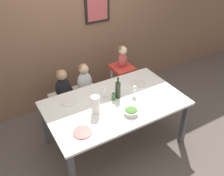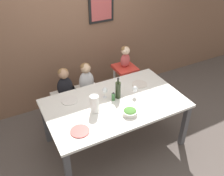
{
  "view_description": "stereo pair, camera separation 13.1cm",
  "coord_description": "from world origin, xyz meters",
  "px_view_note": "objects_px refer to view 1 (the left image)",
  "views": [
    {
      "loc": [
        -1.36,
        -2.25,
        2.74
      ],
      "look_at": [
        0.0,
        0.08,
        0.91
      ],
      "focal_mm": 40.0,
      "sensor_mm": 36.0,
      "label": 1
    },
    {
      "loc": [
        -1.25,
        -2.31,
        2.74
      ],
      "look_at": [
        0.0,
        0.08,
        0.91
      ],
      "focal_mm": 40.0,
      "sensor_mm": 36.0,
      "label": 2
    }
  ],
  "objects_px": {
    "person_baby_right": "(122,55)",
    "dinner_plate_back_right": "(138,83)",
    "wine_bottle": "(118,90)",
    "salad_bowl_large": "(131,111)",
    "person_child_left": "(63,84)",
    "chair_far_center": "(85,95)",
    "dinner_plate_back_left": "(69,102)",
    "chair_right_highchair": "(122,74)",
    "dinner_plate_front_left": "(82,132)",
    "wine_glass_far": "(105,91)",
    "chair_far_left": "(65,101)",
    "wine_glass_near": "(134,89)",
    "paper_towel_roll": "(96,105)",
    "person_child_center": "(84,77)"
  },
  "relations": [
    {
      "from": "wine_bottle",
      "to": "dinner_plate_back_right",
      "type": "distance_m",
      "value": 0.47
    },
    {
      "from": "person_baby_right",
      "to": "paper_towel_roll",
      "type": "relative_size",
      "value": 1.54
    },
    {
      "from": "chair_far_left",
      "to": "paper_towel_roll",
      "type": "height_order",
      "value": "paper_towel_roll"
    },
    {
      "from": "chair_right_highchair",
      "to": "wine_glass_far",
      "type": "xyz_separation_m",
      "value": [
        -0.68,
        -0.64,
        0.28
      ]
    },
    {
      "from": "person_child_left",
      "to": "dinner_plate_front_left",
      "type": "distance_m",
      "value": 1.12
    },
    {
      "from": "paper_towel_roll",
      "to": "dinner_plate_back_left",
      "type": "distance_m",
      "value": 0.43
    },
    {
      "from": "chair_far_center",
      "to": "wine_glass_far",
      "type": "distance_m",
      "value": 0.78
    },
    {
      "from": "wine_bottle",
      "to": "wine_glass_far",
      "type": "bearing_deg",
      "value": 151.39
    },
    {
      "from": "wine_bottle",
      "to": "salad_bowl_large",
      "type": "xyz_separation_m",
      "value": [
        -0.04,
        -0.38,
        -0.09
      ]
    },
    {
      "from": "paper_towel_roll",
      "to": "wine_glass_far",
      "type": "bearing_deg",
      "value": 41.09
    },
    {
      "from": "chair_far_left",
      "to": "paper_towel_roll",
      "type": "relative_size",
      "value": 1.94
    },
    {
      "from": "dinner_plate_back_right",
      "to": "chair_far_center",
      "type": "bearing_deg",
      "value": 135.67
    },
    {
      "from": "person_baby_right",
      "to": "dinner_plate_front_left",
      "type": "relative_size",
      "value": 1.64
    },
    {
      "from": "person_baby_right",
      "to": "wine_glass_far",
      "type": "relative_size",
      "value": 2.29
    },
    {
      "from": "person_child_left",
      "to": "wine_bottle",
      "type": "relative_size",
      "value": 1.54
    },
    {
      "from": "paper_towel_roll",
      "to": "person_child_left",
      "type": "bearing_deg",
      "value": 97.74
    },
    {
      "from": "dinner_plate_front_left",
      "to": "wine_glass_far",
      "type": "bearing_deg",
      "value": 40.2
    },
    {
      "from": "chair_far_left",
      "to": "salad_bowl_large",
      "type": "xyz_separation_m",
      "value": [
        0.48,
        -1.1,
        0.38
      ]
    },
    {
      "from": "chair_far_center",
      "to": "paper_towel_roll",
      "type": "relative_size",
      "value": 1.94
    },
    {
      "from": "paper_towel_roll",
      "to": "person_baby_right",
      "type": "bearing_deg",
      "value": 42.54
    },
    {
      "from": "wine_glass_near",
      "to": "dinner_plate_back_left",
      "type": "xyz_separation_m",
      "value": [
        -0.83,
        0.3,
        -0.11
      ]
    },
    {
      "from": "person_child_center",
      "to": "dinner_plate_front_left",
      "type": "distance_m",
      "value": 1.22
    },
    {
      "from": "chair_far_center",
      "to": "dinner_plate_back_left",
      "type": "height_order",
      "value": "dinner_plate_back_left"
    },
    {
      "from": "person_baby_right",
      "to": "dinner_plate_back_right",
      "type": "xyz_separation_m",
      "value": [
        -0.09,
        -0.59,
        -0.19
      ]
    },
    {
      "from": "person_child_left",
      "to": "paper_towel_roll",
      "type": "distance_m",
      "value": 0.87
    },
    {
      "from": "paper_towel_roll",
      "to": "salad_bowl_large",
      "type": "bearing_deg",
      "value": -34.45
    },
    {
      "from": "person_baby_right",
      "to": "paper_towel_roll",
      "type": "distance_m",
      "value": 1.27
    },
    {
      "from": "paper_towel_roll",
      "to": "dinner_plate_back_left",
      "type": "relative_size",
      "value": 1.07
    },
    {
      "from": "chair_far_left",
      "to": "paper_towel_roll",
      "type": "xyz_separation_m",
      "value": [
        0.12,
        -0.85,
        0.46
      ]
    },
    {
      "from": "paper_towel_roll",
      "to": "wine_glass_far",
      "type": "distance_m",
      "value": 0.33
    },
    {
      "from": "chair_far_left",
      "to": "wine_glass_near",
      "type": "bearing_deg",
      "value": -47.2
    },
    {
      "from": "wine_glass_far",
      "to": "dinner_plate_back_right",
      "type": "distance_m",
      "value": 0.6
    },
    {
      "from": "paper_towel_roll",
      "to": "wine_glass_near",
      "type": "xyz_separation_m",
      "value": [
        0.62,
        0.06,
        -0.01
      ]
    },
    {
      "from": "chair_right_highchair",
      "to": "dinner_plate_back_right",
      "type": "height_order",
      "value": "dinner_plate_back_right"
    },
    {
      "from": "chair_far_center",
      "to": "wine_glass_near",
      "type": "xyz_separation_m",
      "value": [
        0.39,
        -0.8,
        0.45
      ]
    },
    {
      "from": "paper_towel_roll",
      "to": "dinner_plate_back_right",
      "type": "relative_size",
      "value": 1.07
    },
    {
      "from": "wine_glass_near",
      "to": "dinner_plate_back_right",
      "type": "xyz_separation_m",
      "value": [
        0.22,
        0.21,
        -0.11
      ]
    },
    {
      "from": "wine_bottle",
      "to": "salad_bowl_large",
      "type": "distance_m",
      "value": 0.39
    },
    {
      "from": "wine_glass_near",
      "to": "dinner_plate_front_left",
      "type": "xyz_separation_m",
      "value": [
        -0.92,
        -0.3,
        -0.11
      ]
    },
    {
      "from": "chair_far_left",
      "to": "chair_right_highchair",
      "type": "bearing_deg",
      "value": 0.0
    },
    {
      "from": "chair_far_left",
      "to": "wine_bottle",
      "type": "relative_size",
      "value": 1.47
    },
    {
      "from": "paper_towel_roll",
      "to": "chair_right_highchair",
      "type": "bearing_deg",
      "value": 42.49
    },
    {
      "from": "wine_bottle",
      "to": "salad_bowl_large",
      "type": "bearing_deg",
      "value": -95.82
    },
    {
      "from": "wine_glass_near",
      "to": "wine_glass_far",
      "type": "relative_size",
      "value": 1.0
    },
    {
      "from": "chair_right_highchair",
      "to": "person_child_center",
      "type": "distance_m",
      "value": 0.71
    },
    {
      "from": "salad_bowl_large",
      "to": "dinner_plate_back_right",
      "type": "relative_size",
      "value": 0.83
    },
    {
      "from": "person_baby_right",
      "to": "dinner_plate_back_right",
      "type": "relative_size",
      "value": 1.64
    },
    {
      "from": "person_child_center",
      "to": "salad_bowl_large",
      "type": "distance_m",
      "value": 1.11
    },
    {
      "from": "chair_far_left",
      "to": "chair_far_center",
      "type": "height_order",
      "value": "same"
    },
    {
      "from": "dinner_plate_back_left",
      "to": "chair_right_highchair",
      "type": "bearing_deg",
      "value": 23.32
    }
  ]
}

